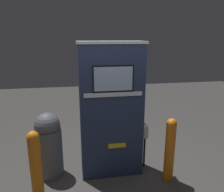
{
  "coord_description": "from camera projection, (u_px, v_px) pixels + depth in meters",
  "views": [
    {
      "loc": [
        -0.55,
        -3.06,
        2.23
      ],
      "look_at": [
        0.0,
        0.11,
        1.36
      ],
      "focal_mm": 35.0,
      "sensor_mm": 36.0,
      "label": 1
    }
  ],
  "objects": [
    {
      "name": "safety_bollard",
      "position": [
        170.0,
        149.0,
        3.39
      ],
      "size": [
        0.16,
        0.16,
        1.05
      ],
      "color": "orange",
      "rests_on": "ground_plane"
    },
    {
      "name": "ground_plane",
      "position": [
        113.0,
        177.0,
        3.59
      ],
      "size": [
        14.0,
        14.0,
        0.0
      ],
      "primitive_type": "plane",
      "color": "#423F3D"
    },
    {
      "name": "safety_bollard_far",
      "position": [
        36.0,
        164.0,
        3.0
      ],
      "size": [
        0.17,
        0.17,
        1.03
      ],
      "color": "orange",
      "rests_on": "ground_plane"
    },
    {
      "name": "gas_pump",
      "position": [
        111.0,
        110.0,
        3.51
      ],
      "size": [
        1.09,
        0.48,
        2.17
      ],
      "color": "#232D4C",
      "rests_on": "ground_plane"
    },
    {
      "name": "trash_bin",
      "position": [
        49.0,
        144.0,
        3.54
      ],
      "size": [
        0.43,
        0.43,
        1.08
      ],
      "color": "#51565B",
      "rests_on": "ground_plane"
    }
  ]
}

